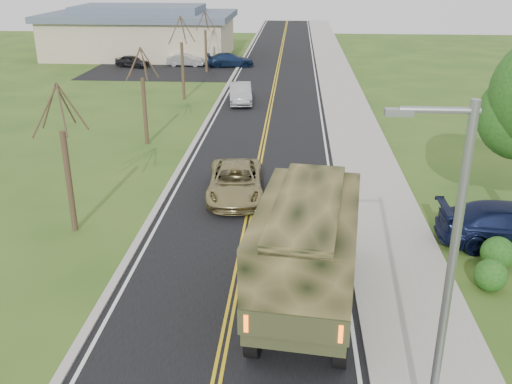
{
  "coord_description": "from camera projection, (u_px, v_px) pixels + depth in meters",
  "views": [
    {
      "loc": [
        1.86,
        -10.5,
        10.22
      ],
      "look_at": [
        0.42,
        10.23,
        1.8
      ],
      "focal_mm": 40.0,
      "sensor_mm": 36.0,
      "label": 1
    }
  ],
  "objects": [
    {
      "name": "commercial_building",
      "position": [
        141.0,
        32.0,
        65.44
      ],
      "size": [
        25.5,
        21.5,
        5.65
      ],
      "color": "tan",
      "rests_on": "ground"
    },
    {
      "name": "curb_left",
      "position": [
        228.0,
        84.0,
        50.9
      ],
      "size": [
        0.3,
        120.0,
        0.1
      ],
      "primitive_type": "cube",
      "color": "#9E998E",
      "rests_on": "ground"
    },
    {
      "name": "suv_champagne",
      "position": [
        235.0,
        182.0,
        26.4
      ],
      "size": [
        2.89,
        5.58,
        1.5
      ],
      "primitive_type": "imported",
      "rotation": [
        0.0,
        0.0,
        0.07
      ],
      "color": "#9B8C57",
      "rests_on": "ground"
    },
    {
      "name": "military_truck",
      "position": [
        309.0,
        242.0,
        17.39
      ],
      "size": [
        3.68,
        8.25,
        3.98
      ],
      "rotation": [
        0.0,
        0.0,
        -0.12
      ],
      "color": "black",
      "rests_on": "ground"
    },
    {
      "name": "bare_tree_a",
      "position": [
        67.0,
        170.0,
        22.38
      ],
      "size": [
        1.93,
        2.26,
        6.08
      ],
      "color": "#38281C",
      "rests_on": "ground"
    },
    {
      "name": "curb_right",
      "position": [
        321.0,
        85.0,
        50.36
      ],
      "size": [
        0.3,
        120.0,
        0.12
      ],
      "primitive_type": "cube",
      "color": "#9E998E",
      "rests_on": "ground"
    },
    {
      "name": "street_light",
      "position": [
        445.0,
        278.0,
        11.23
      ],
      "size": [
        1.65,
        0.22,
        8.0
      ],
      "color": "gray",
      "rests_on": "ground"
    },
    {
      "name": "bare_tree_b",
      "position": [
        144.0,
        103.0,
        33.53
      ],
      "size": [
        1.83,
        2.14,
        5.73
      ],
      "color": "#38281C",
      "rests_on": "ground"
    },
    {
      "name": "lot_car_dark",
      "position": [
        132.0,
        61.0,
        59.11
      ],
      "size": [
        3.91,
        2.54,
        1.24
      ],
      "primitive_type": "imported",
      "rotation": [
        0.0,
        0.0,
        1.25
      ],
      "color": "black",
      "rests_on": "ground"
    },
    {
      "name": "sidewalk_right",
      "position": [
        341.0,
        86.0,
        50.25
      ],
      "size": [
        3.2,
        120.0,
        0.1
      ],
      "primitive_type": "cube",
      "color": "#9E998E",
      "rests_on": "ground"
    },
    {
      "name": "lot_car_navy",
      "position": [
        230.0,
        60.0,
        59.37
      ],
      "size": [
        5.15,
        2.8,
        1.42
      ],
      "primitive_type": "imported",
      "rotation": [
        0.0,
        0.0,
        1.75
      ],
      "color": "#11213E",
      "rests_on": "ground"
    },
    {
      "name": "bare_tree_c",
      "position": [
        182.0,
        64.0,
        44.52
      ],
      "size": [
        2.04,
        2.39,
        6.42
      ],
      "color": "#38281C",
      "rests_on": "ground"
    },
    {
      "name": "sedan_silver",
      "position": [
        240.0,
        93.0,
        43.98
      ],
      "size": [
        2.22,
        4.86,
        1.55
      ],
      "primitive_type": "imported",
      "rotation": [
        0.0,
        0.0,
        0.13
      ],
      "color": "#A9A9AE",
      "rests_on": "ground"
    },
    {
      "name": "lot_car_silver",
      "position": [
        186.0,
        60.0,
        59.77
      ],
      "size": [
        3.96,
        1.52,
        1.29
      ],
      "primitive_type": "imported",
      "rotation": [
        0.0,
        0.0,
        1.53
      ],
      "color": "#B9B9BE",
      "rests_on": "ground"
    },
    {
      "name": "road",
      "position": [
        275.0,
        85.0,
        50.65
      ],
      "size": [
        8.0,
        120.0,
        0.01
      ],
      "primitive_type": "cube",
      "color": "black",
      "rests_on": "ground"
    },
    {
      "name": "bare_tree_d",
      "position": [
        206.0,
        46.0,
        55.7
      ],
      "size": [
        1.88,
        2.2,
        5.91
      ],
      "color": "#38281C",
      "rests_on": "ground"
    }
  ]
}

